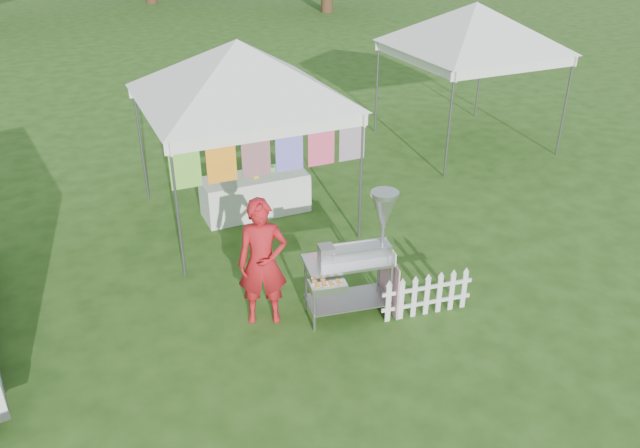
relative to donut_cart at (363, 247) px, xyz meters
name	(u,v)px	position (x,y,z in m)	size (l,w,h in m)	color
ground	(334,333)	(-0.50, -0.25, -1.01)	(120.00, 120.00, 0.00)	#254413
canopy_main	(237,40)	(-0.50, 3.25, 1.98)	(4.24, 4.24, 3.45)	#59595E
canopy_right	(477,2)	(5.00, 4.75, 1.99)	(4.24, 4.24, 3.45)	#59595E
donut_cart	(363,247)	(0.00, 0.00, 0.00)	(1.33, 0.82, 1.71)	gray
vendor	(263,263)	(-1.20, 0.39, -0.15)	(0.63, 0.41, 1.72)	#AA151B
picket_fence	(427,296)	(0.77, -0.38, -0.72)	(1.25, 0.19, 0.56)	white
display_table	(255,194)	(-0.30, 3.36, -0.66)	(1.80, 0.70, 0.69)	white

